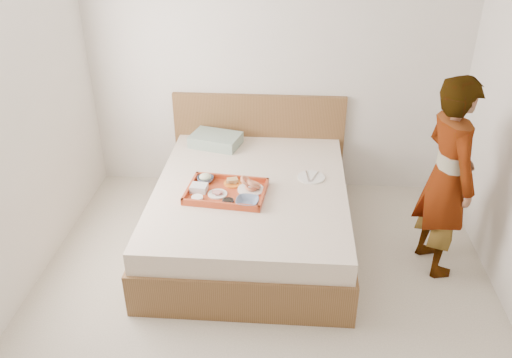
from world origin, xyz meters
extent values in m
cube|color=beige|center=(0.00, 0.00, 0.00)|extent=(3.50, 4.00, 0.01)
cube|color=silver|center=(0.00, 2.00, 1.30)|extent=(3.50, 0.01, 2.60)
cube|color=brown|center=(-0.14, 1.00, 0.27)|extent=(1.65, 2.00, 0.53)
cube|color=brown|center=(-0.14, 1.97, 0.47)|extent=(1.65, 0.06, 0.95)
cube|color=#9EB3A3|center=(-0.53, 1.73, 0.58)|extent=(0.51, 0.41, 0.11)
cube|color=#B33A21|center=(-0.32, 0.85, 0.56)|extent=(0.66, 0.51, 0.06)
cylinder|color=white|center=(-0.13, 0.90, 0.55)|extent=(0.23, 0.23, 0.01)
imported|color=navy|center=(-0.14, 0.69, 0.57)|extent=(0.19, 0.19, 0.04)
cylinder|color=black|center=(-0.29, 0.68, 0.56)|extent=(0.10, 0.10, 0.03)
cylinder|color=white|center=(-0.39, 0.81, 0.55)|extent=(0.17, 0.17, 0.01)
cylinder|color=orange|center=(-0.29, 0.99, 0.55)|extent=(0.16, 0.16, 0.01)
imported|color=navy|center=(-0.52, 1.01, 0.57)|extent=(0.15, 0.15, 0.04)
cube|color=silver|center=(-0.54, 0.85, 0.57)|extent=(0.14, 0.12, 0.06)
cylinder|color=white|center=(-0.53, 0.72, 0.56)|extent=(0.10, 0.10, 0.03)
cylinder|color=white|center=(0.35, 1.16, 0.54)|extent=(0.27, 0.27, 0.01)
imported|color=#EFE7CF|center=(1.33, 0.78, 0.79)|extent=(0.51, 0.65, 1.57)
camera|label=1|loc=(0.17, -2.68, 2.67)|focal=36.71mm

